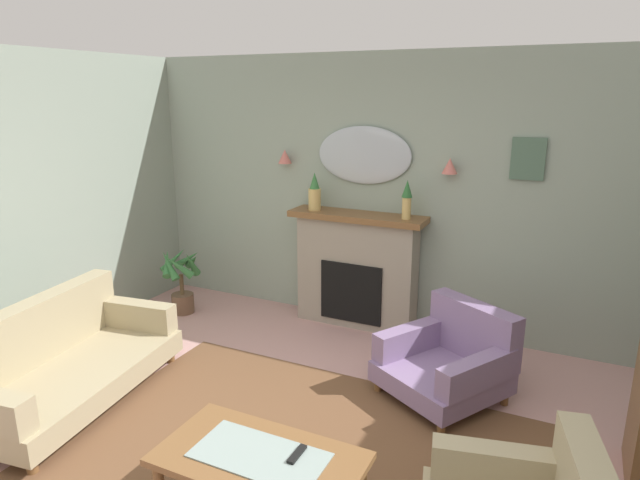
{
  "coord_description": "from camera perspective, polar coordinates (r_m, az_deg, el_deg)",
  "views": [
    {
      "loc": [
        1.46,
        -2.41,
        2.31
      ],
      "look_at": [
        -0.38,
        1.41,
        1.15
      ],
      "focal_mm": 30.74,
      "sensor_mm": 36.0,
      "label": 1
    }
  ],
  "objects": [
    {
      "name": "wall_back",
      "position": [
        5.37,
        9.49,
        4.6
      ],
      "size": [
        6.72,
        0.1,
        2.68
      ],
      "primitive_type": "cube",
      "color": "#93A393",
      "rests_on": "ground"
    },
    {
      "name": "patterned_rug",
      "position": [
        3.78,
        -3.05,
        -22.36
      ],
      "size": [
        3.2,
        2.4,
        0.01
      ],
      "primitive_type": "cube",
      "color": "brown",
      "rests_on": "ground"
    },
    {
      "name": "fireplace",
      "position": [
        5.5,
        3.8,
        -3.22
      ],
      "size": [
        1.36,
        0.36,
        1.16
      ],
      "color": "gray",
      "rests_on": "ground"
    },
    {
      "name": "mantel_vase_left",
      "position": [
        5.47,
        -0.57,
        4.89
      ],
      "size": [
        0.12,
        0.12,
        0.37
      ],
      "color": "tan",
      "rests_on": "fireplace"
    },
    {
      "name": "mantel_vase_right",
      "position": [
        5.12,
        9.04,
        4.34
      ],
      "size": [
        0.1,
        0.1,
        0.37
      ],
      "color": "tan",
      "rests_on": "fireplace"
    },
    {
      "name": "wall_mirror",
      "position": [
        5.39,
        4.58,
        8.79
      ],
      "size": [
        0.96,
        0.06,
        0.56
      ],
      "primitive_type": "ellipsoid",
      "color": "#B2BCC6"
    },
    {
      "name": "wall_sconce_left",
      "position": [
        5.71,
        -3.68,
        8.67
      ],
      "size": [
        0.14,
        0.14,
        0.14
      ],
      "primitive_type": "cone",
      "color": "#D17066"
    },
    {
      "name": "wall_sconce_right",
      "position": [
        5.1,
        13.36,
        7.51
      ],
      "size": [
        0.14,
        0.14,
        0.14
      ],
      "primitive_type": "cone",
      "color": "#D17066"
    },
    {
      "name": "framed_picture",
      "position": [
        5.05,
        20.84,
        7.9
      ],
      "size": [
        0.28,
        0.03,
        0.36
      ],
      "primitive_type": "cube",
      "color": "#4C6B56"
    },
    {
      "name": "coffee_table",
      "position": [
        3.17,
        -6.29,
        -22.22
      ],
      "size": [
        1.1,
        0.6,
        0.45
      ],
      "color": "brown",
      "rests_on": "ground"
    },
    {
      "name": "tv_remote",
      "position": [
        3.11,
        -2.4,
        -21.43
      ],
      "size": [
        0.04,
        0.16,
        0.02
      ],
      "primitive_type": "cube",
      "color": "black",
      "rests_on": "coffee_table"
    },
    {
      "name": "floral_couch",
      "position": [
        4.72,
        -25.42,
        -11.29
      ],
      "size": [
        1.08,
        1.81,
        0.76
      ],
      "color": "tan",
      "rests_on": "ground"
    },
    {
      "name": "armchair_by_coffee_table",
      "position": [
        4.45,
        13.44,
        -11.95
      ],
      "size": [
        1.1,
        1.11,
        0.71
      ],
      "color": "gray",
      "rests_on": "ground"
    },
    {
      "name": "potted_plant_small_fern",
      "position": [
        6.02,
        -14.25,
        -3.91
      ],
      "size": [
        0.48,
        0.47,
        0.72
      ],
      "color": "brown",
      "rests_on": "ground"
    }
  ]
}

